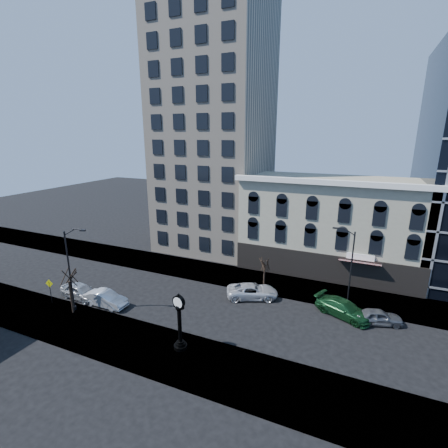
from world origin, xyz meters
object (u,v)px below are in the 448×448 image
at_px(street_clock, 180,324).
at_px(warning_sign, 50,287).
at_px(street_lamp_near, 73,248).
at_px(car_near_b, 106,299).
at_px(car_near_a, 80,291).

xyz_separation_m(street_clock, warning_sign, (-16.43, 1.09, -0.43)).
relative_size(street_clock, street_lamp_near, 0.57).
height_order(warning_sign, car_near_b, warning_sign).
distance_m(street_lamp_near, car_near_b, 6.51).
relative_size(street_clock, car_near_a, 1.03).
height_order(warning_sign, car_near_a, warning_sign).
xyz_separation_m(street_clock, car_near_b, (-10.89, 3.10, -1.61)).
distance_m(street_lamp_near, warning_sign, 6.24).
bearing_deg(street_clock, warning_sign, -174.12).
distance_m(warning_sign, car_near_a, 3.06).
bearing_deg(car_near_b, street_clock, -106.21).
bearing_deg(warning_sign, street_clock, -14.52).
bearing_deg(car_near_b, car_near_a, 87.32).
height_order(car_near_a, car_near_b, car_near_a).
xyz_separation_m(warning_sign, car_near_a, (1.83, 2.17, -1.13)).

